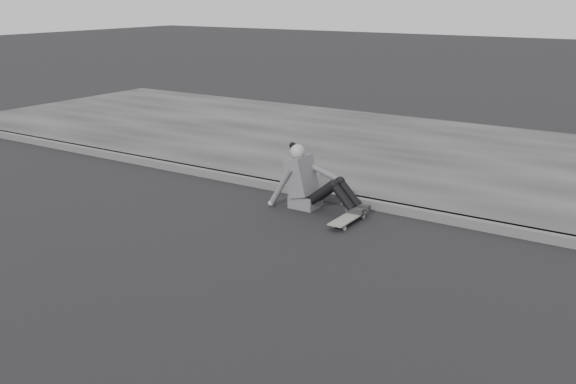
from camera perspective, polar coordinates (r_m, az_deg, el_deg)
name	(u,v)px	position (r m, az deg, el deg)	size (l,w,h in m)	color
ground	(407,315)	(6.02, 10.56, -10.71)	(80.00, 80.00, 0.00)	black
curb	(490,226)	(8.26, 17.54, -2.91)	(24.00, 0.16, 0.12)	#4E4E4E
sidewalk	(545,171)	(11.09, 21.86, 1.72)	(24.00, 6.00, 0.12)	#383838
skateboard	(349,218)	(8.16, 5.44, -2.31)	(0.20, 0.78, 0.09)	#9C9C97
seated_woman	(310,183)	(8.62, 1.93, 0.85)	(1.38, 0.46, 0.88)	#545457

